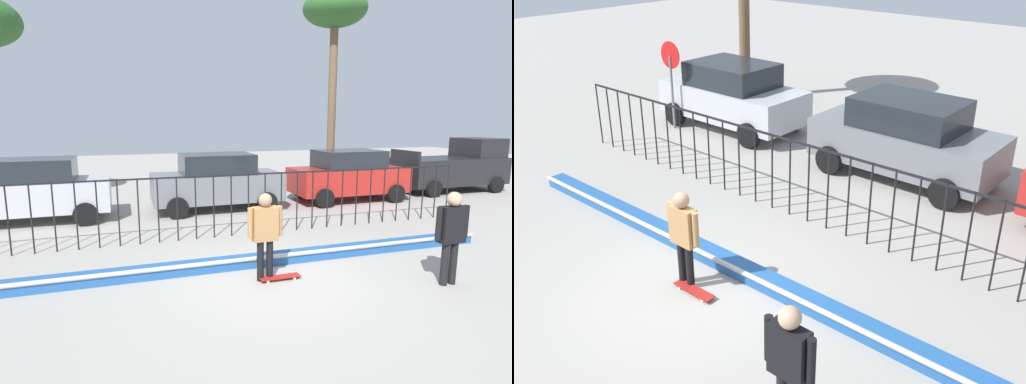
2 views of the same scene
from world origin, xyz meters
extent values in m
plane|color=#9E9991|center=(0.00, 0.00, 0.00)|extent=(60.00, 60.00, 0.00)
cube|color=#235699|center=(0.00, 0.83, 0.11)|extent=(11.00, 0.36, 0.22)
cylinder|color=#B2B2B7|center=(0.00, 0.65, 0.22)|extent=(11.00, 0.09, 0.09)
cylinder|color=black|center=(-5.13, 3.12, 0.82)|extent=(0.04, 0.04, 1.64)
cylinder|color=black|center=(-4.67, 3.12, 0.82)|extent=(0.04, 0.04, 1.64)
cylinder|color=black|center=(-4.20, 3.12, 0.82)|extent=(0.04, 0.04, 1.64)
cylinder|color=black|center=(-3.73, 3.12, 0.82)|extent=(0.04, 0.04, 1.64)
cylinder|color=black|center=(-3.27, 3.12, 0.82)|extent=(0.04, 0.04, 1.64)
cylinder|color=black|center=(-2.80, 3.12, 0.82)|extent=(0.04, 0.04, 1.64)
cylinder|color=black|center=(-2.33, 3.12, 0.82)|extent=(0.04, 0.04, 1.64)
cylinder|color=black|center=(-1.87, 3.12, 0.82)|extent=(0.04, 0.04, 1.64)
cylinder|color=black|center=(-1.40, 3.12, 0.82)|extent=(0.04, 0.04, 1.64)
cylinder|color=black|center=(-0.93, 3.12, 0.82)|extent=(0.04, 0.04, 1.64)
cylinder|color=black|center=(-0.47, 3.12, 0.82)|extent=(0.04, 0.04, 1.64)
cylinder|color=black|center=(0.00, 3.12, 0.82)|extent=(0.04, 0.04, 1.64)
cylinder|color=black|center=(0.47, 3.12, 0.82)|extent=(0.04, 0.04, 1.64)
cylinder|color=black|center=(0.93, 3.12, 0.82)|extent=(0.04, 0.04, 1.64)
cylinder|color=black|center=(1.40, 3.12, 0.82)|extent=(0.04, 0.04, 1.64)
cylinder|color=black|center=(1.87, 3.12, 0.82)|extent=(0.04, 0.04, 1.64)
cylinder|color=black|center=(2.33, 3.12, 0.82)|extent=(0.04, 0.04, 1.64)
cylinder|color=black|center=(2.80, 3.12, 0.82)|extent=(0.04, 0.04, 1.64)
cylinder|color=black|center=(3.27, 3.12, 0.82)|extent=(0.04, 0.04, 1.64)
cylinder|color=black|center=(3.73, 3.12, 0.82)|extent=(0.04, 0.04, 1.64)
cylinder|color=black|center=(4.20, 3.12, 0.82)|extent=(0.04, 0.04, 1.64)
cylinder|color=black|center=(4.67, 3.12, 0.82)|extent=(0.04, 0.04, 1.64)
cylinder|color=black|center=(5.13, 3.12, 0.82)|extent=(0.04, 0.04, 1.64)
cylinder|color=black|center=(5.60, 3.12, 0.82)|extent=(0.04, 0.04, 1.64)
cylinder|color=black|center=(6.07, 3.12, 0.82)|extent=(0.04, 0.04, 1.64)
cylinder|color=black|center=(6.53, 3.12, 0.82)|extent=(0.04, 0.04, 1.64)
cylinder|color=black|center=(7.00, 3.12, 0.82)|extent=(0.04, 0.04, 1.64)
cube|color=black|center=(0.00, 3.12, 1.62)|extent=(14.00, 0.04, 0.04)
cylinder|color=black|center=(-0.25, 0.02, 0.39)|extent=(0.13, 0.13, 0.79)
cylinder|color=black|center=(-0.06, 0.02, 0.39)|extent=(0.13, 0.13, 0.79)
cube|color=#A87A47|center=(-0.16, 0.02, 1.11)|extent=(0.48, 0.21, 0.65)
sphere|color=#A87A5B|center=(-0.16, 0.02, 1.56)|extent=(0.26, 0.26, 0.26)
cylinder|color=#A87A47|center=(-0.45, 0.02, 1.15)|extent=(0.10, 0.10, 0.58)
cylinder|color=#A87A47|center=(0.13, 0.02, 1.15)|extent=(0.10, 0.10, 0.58)
cube|color=#A51E19|center=(0.12, -0.07, 0.06)|extent=(0.80, 0.20, 0.02)
cylinder|color=silver|center=(0.39, 0.01, 0.03)|extent=(0.05, 0.03, 0.05)
cylinder|color=silver|center=(0.39, -0.14, 0.03)|extent=(0.05, 0.03, 0.05)
cylinder|color=silver|center=(-0.15, 0.01, 0.03)|extent=(0.05, 0.03, 0.05)
cylinder|color=silver|center=(-0.15, -0.14, 0.03)|extent=(0.05, 0.03, 0.05)
cylinder|color=black|center=(2.92, -1.23, 0.41)|extent=(0.14, 0.14, 0.82)
cylinder|color=black|center=(3.11, -1.23, 0.41)|extent=(0.14, 0.14, 0.82)
cube|color=black|center=(3.02, -1.23, 1.15)|extent=(0.50, 0.21, 0.67)
sphere|color=tan|center=(3.02, -1.23, 1.62)|extent=(0.27, 0.27, 0.27)
cylinder|color=black|center=(2.71, -1.23, 1.19)|extent=(0.11, 0.11, 0.60)
cylinder|color=black|center=(3.32, -1.23, 1.19)|extent=(0.11, 0.11, 0.60)
cube|color=#B7BABF|center=(-5.20, 6.41, 0.79)|extent=(4.30, 1.90, 0.90)
cube|color=#1E2328|center=(-5.20, 6.41, 1.57)|extent=(2.37, 1.71, 0.66)
cylinder|color=black|center=(-3.74, 7.36, 0.34)|extent=(0.68, 0.22, 0.68)
cylinder|color=black|center=(-3.74, 5.46, 0.34)|extent=(0.68, 0.22, 0.68)
cube|color=slate|center=(0.36, 6.39, 0.79)|extent=(4.30, 1.90, 0.90)
cube|color=#1E2328|center=(0.36, 6.39, 1.57)|extent=(2.37, 1.71, 0.66)
cylinder|color=black|center=(1.82, 7.34, 0.34)|extent=(0.68, 0.22, 0.68)
cylinder|color=black|center=(1.82, 5.44, 0.34)|extent=(0.68, 0.22, 0.68)
cylinder|color=black|center=(-1.11, 7.34, 0.34)|extent=(0.68, 0.22, 0.68)
cylinder|color=black|center=(-1.11, 5.44, 0.34)|extent=(0.68, 0.22, 0.68)
cube|color=#B2231E|center=(5.40, 6.40, 0.79)|extent=(4.30, 1.90, 0.90)
cube|color=#1E2328|center=(5.40, 6.40, 1.57)|extent=(2.37, 1.71, 0.66)
cylinder|color=black|center=(6.86, 7.35, 0.34)|extent=(0.68, 0.22, 0.68)
cylinder|color=black|center=(6.86, 5.45, 0.34)|extent=(0.68, 0.22, 0.68)
cylinder|color=black|center=(3.94, 7.35, 0.34)|extent=(0.68, 0.22, 0.68)
cylinder|color=black|center=(3.94, 5.45, 0.34)|extent=(0.68, 0.22, 0.68)
cube|color=black|center=(10.54, 6.81, 0.89)|extent=(4.70, 1.90, 1.10)
cube|color=black|center=(11.99, 6.81, 1.84)|extent=(1.50, 1.75, 0.80)
cube|color=black|center=(8.25, 6.81, 1.62)|extent=(0.12, 1.75, 0.36)
cylinder|color=black|center=(12.14, 7.76, 0.34)|extent=(0.68, 0.22, 0.68)
cylinder|color=black|center=(12.14, 5.86, 0.34)|extent=(0.68, 0.22, 0.68)
cylinder|color=black|center=(8.94, 7.76, 0.34)|extent=(0.68, 0.22, 0.68)
cylinder|color=black|center=(8.94, 5.86, 0.34)|extent=(0.68, 0.22, 0.68)
cylinder|color=brown|center=(6.42, 9.69, 3.48)|extent=(0.36, 0.36, 6.96)
ellipsoid|color=#2D6028|center=(6.42, 9.69, 7.73)|extent=(2.79, 2.79, 1.53)
camera|label=1|loc=(-2.62, -6.95, 3.05)|focal=28.56mm
camera|label=2|loc=(6.14, -5.22, 5.49)|focal=40.64mm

